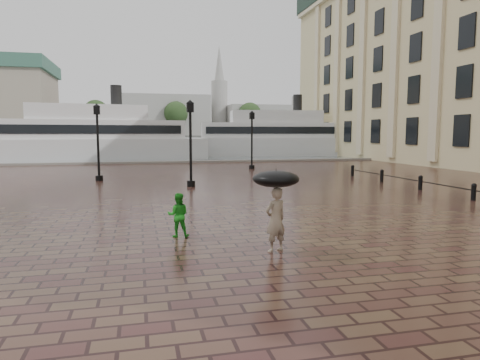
% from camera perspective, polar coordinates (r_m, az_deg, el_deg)
% --- Properties ---
extents(ground, '(300.00, 300.00, 0.00)m').
position_cam_1_polar(ground, '(9.00, -15.13, -12.18)').
color(ground, '#371A19').
rests_on(ground, ground).
extents(harbour_water, '(240.00, 240.00, 0.00)m').
position_cam_1_polar(harbour_water, '(100.59, -13.55, 4.50)').
color(harbour_water, '#4C575C').
rests_on(harbour_water, ground).
extents(quay_edge, '(80.00, 0.60, 0.30)m').
position_cam_1_polar(quay_edge, '(40.65, -13.77, 2.12)').
color(quay_edge, slate).
rests_on(quay_edge, ground).
extents(far_shore, '(300.00, 60.00, 2.00)m').
position_cam_1_polar(far_shore, '(168.56, -13.50, 5.48)').
color(far_shore, '#4C4C47').
rests_on(far_shore, ground).
extents(distant_skyline, '(102.50, 22.00, 33.00)m').
position_cam_1_polar(distant_skyline, '(165.73, 3.49, 8.56)').
color(distant_skyline, '#9B9993').
rests_on(distant_skyline, ground).
extents(far_trees, '(188.00, 8.00, 13.50)m').
position_cam_1_polar(far_trees, '(146.69, -13.60, 8.68)').
color(far_trees, '#2D2119').
rests_on(far_trees, ground).
extents(bollard_row, '(0.22, 21.22, 0.73)m').
position_cam_1_polar(bollard_row, '(20.47, 28.71, -1.29)').
color(bollard_row, black).
rests_on(bollard_row, ground).
extents(street_lamps, '(21.44, 14.44, 4.40)m').
position_cam_1_polar(street_lamps, '(26.22, -17.62, 4.91)').
color(street_lamps, black).
rests_on(street_lamps, ground).
extents(adult_pedestrian, '(0.66, 0.54, 1.55)m').
position_cam_1_polar(adult_pedestrian, '(10.21, 4.76, -5.29)').
color(adult_pedestrian, gray).
rests_on(adult_pedestrian, ground).
extents(child_pedestrian, '(0.64, 0.53, 1.20)m').
position_cam_1_polar(child_pedestrian, '(11.77, -8.24, -4.64)').
color(child_pedestrian, '#1B951D').
rests_on(child_pedestrian, ground).
extents(ferry_near, '(23.93, 9.05, 7.66)m').
position_cam_1_polar(ferry_near, '(45.83, -19.50, 5.27)').
color(ferry_near, silver).
rests_on(ferry_near, ground).
extents(ferry_far, '(23.78, 8.55, 7.63)m').
position_cam_1_polar(ferry_far, '(54.52, 4.76, 5.70)').
color(ferry_far, silver).
rests_on(ferry_far, ground).
extents(umbrella, '(1.10, 1.10, 1.10)m').
position_cam_1_polar(umbrella, '(10.06, 4.81, 0.14)').
color(umbrella, black).
rests_on(umbrella, ground).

